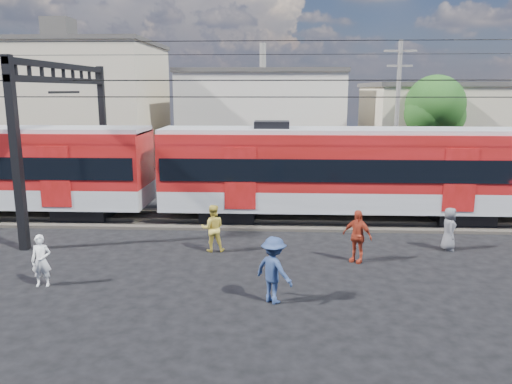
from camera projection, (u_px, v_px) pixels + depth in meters
The scene contains 16 objects.
ground at pixel (299, 292), 14.61m from camera, with size 120.00×120.00×0.00m, color black.
track_bed at pixel (292, 220), 22.43m from camera, with size 70.00×3.40×0.12m, color #2D2823.
rail_near at pixel (293, 222), 21.67m from camera, with size 70.00×0.12×0.12m, color #59544C.
rail_far at pixel (292, 213), 23.14m from camera, with size 70.00×0.12×0.12m, color #59544C.
commuter_train at pixel (349, 169), 21.84m from camera, with size 50.30×3.08×4.17m.
catenary at pixel (96, 105), 21.81m from camera, with size 70.00×9.30×7.52m.
building_west at pixel (65, 105), 37.95m from camera, with size 14.28×10.20×9.30m.
building_midwest at pixel (263, 117), 40.39m from camera, with size 12.24×12.24×7.30m.
building_mideast at pixel (478, 126), 36.80m from camera, with size 16.32×10.20×6.30m.
utility_pole_mid at pixel (397, 113), 28.09m from camera, with size 1.80×0.24×8.50m.
tree_near at pixel (438, 108), 30.95m from camera, with size 3.82×3.64×6.72m.
pedestrian_a at pixel (41, 261), 14.91m from camera, with size 0.58×0.38×1.58m, color silver.
pedestrian_b at pixel (213, 228), 18.14m from camera, with size 0.84×0.66×1.73m, color gold.
pedestrian_c at pixel (274, 270), 13.73m from camera, with size 1.22×0.70×1.88m, color navy.
pedestrian_d at pixel (357, 236), 17.00m from camera, with size 1.07×0.45×1.83m, color #9C311C.
pedestrian_e at pixel (449, 229), 18.28m from camera, with size 0.78×0.51×1.60m, color #525257.
Camera 1 is at (-0.60, -13.77, 5.81)m, focal length 35.00 mm.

